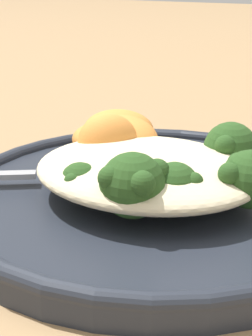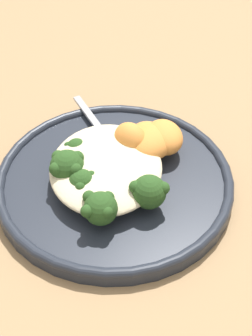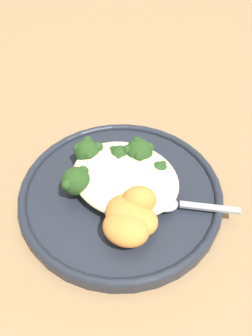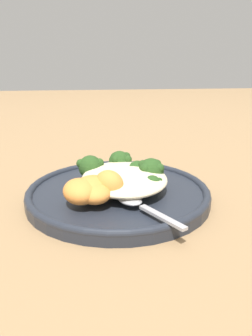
% 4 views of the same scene
% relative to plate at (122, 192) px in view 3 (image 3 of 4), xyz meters
% --- Properties ---
extents(ground_plane, '(4.00, 4.00, 0.00)m').
position_rel_plate_xyz_m(ground_plane, '(-0.00, 0.01, -0.01)').
color(ground_plane, '#9E7A51').
extents(plate, '(0.28, 0.28, 0.02)m').
position_rel_plate_xyz_m(plate, '(0.00, 0.00, 0.00)').
color(plate, '#232833').
rests_on(plate, ground_plane).
extents(quinoa_mound, '(0.15, 0.13, 0.03)m').
position_rel_plate_xyz_m(quinoa_mound, '(-0.00, 0.01, 0.02)').
color(quinoa_mound, beige).
rests_on(quinoa_mound, plate).
extents(broccoli_stalk_0, '(0.04, 0.09, 0.03)m').
position_rel_plate_xyz_m(broccoli_stalk_0, '(0.02, 0.03, 0.02)').
color(broccoli_stalk_0, '#ADC675').
rests_on(broccoli_stalk_0, plate).
extents(broccoli_stalk_1, '(0.05, 0.10, 0.04)m').
position_rel_plate_xyz_m(broccoli_stalk_1, '(-0.01, 0.04, 0.03)').
color(broccoli_stalk_1, '#ADC675').
rests_on(broccoli_stalk_1, plate).
extents(broccoli_stalk_2, '(0.08, 0.10, 0.03)m').
position_rel_plate_xyz_m(broccoli_stalk_2, '(-0.02, 0.02, 0.02)').
color(broccoli_stalk_2, '#ADC675').
rests_on(broccoli_stalk_2, plate).
extents(broccoli_stalk_3, '(0.11, 0.06, 0.04)m').
position_rel_plate_xyz_m(broccoli_stalk_3, '(-0.06, 0.01, 0.03)').
color(broccoli_stalk_3, '#ADC675').
rests_on(broccoli_stalk_3, plate).
extents(broccoli_stalk_4, '(0.08, 0.06, 0.04)m').
position_rel_plate_xyz_m(broccoli_stalk_4, '(-0.04, -0.04, 0.03)').
color(broccoli_stalk_4, '#ADC675').
rests_on(broccoli_stalk_4, plate).
extents(sweet_potato_chunk_0, '(0.06, 0.06, 0.04)m').
position_rel_plate_xyz_m(sweet_potato_chunk_0, '(0.04, -0.02, 0.03)').
color(sweet_potato_chunk_0, orange).
rests_on(sweet_potato_chunk_0, plate).
extents(sweet_potato_chunk_1, '(0.07, 0.06, 0.03)m').
position_rel_plate_xyz_m(sweet_potato_chunk_1, '(0.05, -0.04, 0.02)').
color(sweet_potato_chunk_1, orange).
rests_on(sweet_potato_chunk_1, plate).
extents(sweet_potato_chunk_2, '(0.07, 0.06, 0.03)m').
position_rel_plate_xyz_m(sweet_potato_chunk_2, '(0.05, -0.06, 0.03)').
color(sweet_potato_chunk_2, orange).
rests_on(sweet_potato_chunk_2, plate).
extents(sweet_potato_chunk_3, '(0.08, 0.08, 0.03)m').
position_rel_plate_xyz_m(sweet_potato_chunk_3, '(0.04, -0.04, 0.03)').
color(sweet_potato_chunk_3, orange).
rests_on(sweet_potato_chunk_3, plate).
extents(spoon, '(0.11, 0.07, 0.01)m').
position_rel_plate_xyz_m(spoon, '(0.07, 0.02, 0.01)').
color(spoon, '#A3A3A8').
rests_on(spoon, plate).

